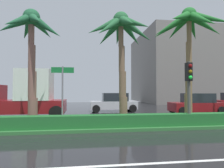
% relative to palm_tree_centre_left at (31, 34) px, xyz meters
% --- Properties ---
extents(ground_plane, '(90.00, 42.00, 0.10)m').
position_rel_palm_tree_centre_left_xyz_m(ground_plane, '(2.44, 1.17, -5.05)').
color(ground_plane, black).
extents(near_lane_divider_stripe, '(81.00, 0.14, 0.01)m').
position_rel_palm_tree_centre_left_xyz_m(near_lane_divider_stripe, '(2.44, -5.83, -5.00)').
color(near_lane_divider_stripe, white).
rests_on(near_lane_divider_stripe, ground_plane).
extents(median_strip, '(85.50, 4.00, 0.15)m').
position_rel_palm_tree_centre_left_xyz_m(median_strip, '(2.44, 0.17, -4.92)').
color(median_strip, '#2D6B33').
rests_on(median_strip, ground_plane).
extents(median_hedge, '(76.50, 0.70, 0.60)m').
position_rel_palm_tree_centre_left_xyz_m(median_hedge, '(2.44, -1.23, -4.55)').
color(median_hedge, '#1E6028').
rests_on(median_hedge, median_strip).
extents(palm_tree_centre_left, '(3.50, 3.53, 6.20)m').
position_rel_palm_tree_centre_left_xyz_m(palm_tree_centre_left, '(0.00, 0.00, 0.00)').
color(palm_tree_centre_left, brown).
rests_on(palm_tree_centre_left, median_strip).
extents(palm_tree_centre, '(3.96, 4.06, 6.32)m').
position_rel_palm_tree_centre_left_xyz_m(palm_tree_centre, '(4.92, -0.01, 0.20)').
color(palm_tree_centre, brown).
rests_on(palm_tree_centre, median_strip).
extents(palm_tree_centre_right, '(4.69, 4.76, 6.90)m').
position_rel_palm_tree_centre_left_xyz_m(palm_tree_centre_right, '(9.16, 0.24, 0.75)').
color(palm_tree_centre_right, brown).
rests_on(palm_tree_centre_right, median_strip).
extents(traffic_signal_median_right, '(0.28, 0.43, 3.33)m').
position_rel_palm_tree_centre_left_xyz_m(traffic_signal_median_right, '(8.27, -1.34, -2.55)').
color(traffic_signal_median_right, '#4C4C47').
rests_on(traffic_signal_median_right, median_strip).
extents(street_name_sign, '(1.10, 0.08, 3.00)m').
position_rel_palm_tree_centre_left_xyz_m(street_name_sign, '(1.77, -1.02, -2.92)').
color(street_name_sign, slate).
rests_on(street_name_sign, median_strip).
extents(box_truck_lead, '(6.40, 2.64, 3.46)m').
position_rel_palm_tree_centre_left_xyz_m(box_truck_lead, '(-1.70, 4.00, -3.45)').
color(box_truck_lead, maroon).
rests_on(box_truck_lead, ground_plane).
extents(car_in_traffic_leading, '(4.30, 2.02, 1.72)m').
position_rel_palm_tree_centre_left_xyz_m(car_in_traffic_leading, '(5.56, 7.32, -4.17)').
color(car_in_traffic_leading, silver).
rests_on(car_in_traffic_leading, ground_plane).
extents(car_in_traffic_second, '(4.30, 2.02, 1.72)m').
position_rel_palm_tree_centre_left_xyz_m(car_in_traffic_second, '(12.11, 4.36, -4.17)').
color(car_in_traffic_second, maroon).
rests_on(car_in_traffic_second, ground_plane).
extents(building_far_right, '(17.73, 14.71, 11.69)m').
position_rel_palm_tree_centre_left_xyz_m(building_far_right, '(21.34, 21.99, 0.85)').
color(building_far_right, slate).
rests_on(building_far_right, ground_plane).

